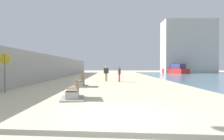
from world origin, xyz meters
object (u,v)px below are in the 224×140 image
person_standing (119,73)px  boat_nearest (176,70)px  bench_far (80,84)px  person_walking (106,72)px  pedestrian_sign (5,68)px  bench_near (73,94)px

person_standing → boat_nearest: boat_nearest is taller
bench_far → person_walking: bearing=72.8°
boat_nearest → bench_far: bearing=-117.8°
boat_nearest → pedestrian_sign: bearing=-120.0°
bench_near → bench_far: (-0.56, 6.56, 0.00)m
person_walking → person_standing: bearing=-35.1°
bench_far → person_walking: size_ratio=1.28×
bench_near → person_standing: person_standing is taller
bench_near → boat_nearest: bearing=67.1°
person_walking → boat_nearest: boat_nearest is taller
person_walking → boat_nearest: size_ratio=0.22×
boat_nearest → person_walking: bearing=-120.1°
bench_near → bench_far: same height
person_walking → bench_near: bearing=-96.0°
bench_far → pedestrian_sign: pedestrian_sign is taller
bench_far → pedestrian_sign: (-3.96, -4.04, 1.28)m
person_walking → person_standing: 1.66m
person_walking → person_standing: (1.36, -0.95, -0.04)m
pedestrian_sign → person_walking: bearing=60.1°
boat_nearest → bench_near: bearing=-112.9°
bench_near → pedestrian_sign: 5.33m
bench_near → bench_far: size_ratio=1.05×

